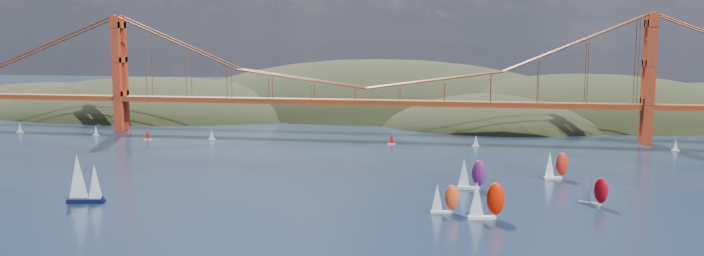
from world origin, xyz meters
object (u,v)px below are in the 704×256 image
object	(u,v)px
racer_1	(486,200)
racer_3	(556,165)
racer_2	(593,190)
racer_rwb	(471,173)
sloop_navy	(83,179)
racer_0	(444,198)

from	to	relation	value
racer_1	racer_3	xyz separation A→B (m)	(22.83, 53.24, -0.41)
racer_2	racer_rwb	size ratio (longest dim) A/B	0.89
racer_1	racer_2	world-z (taller)	racer_1
sloop_navy	racer_1	world-z (taller)	sloop_navy
racer_0	racer_rwb	xyz separation A→B (m)	(6.77, 29.92, 0.72)
racer_0	racer_1	distance (m)	11.21
racer_0	racer_2	xyz separation A→B (m)	(39.28, 15.67, 0.21)
racer_2	racer_3	size ratio (longest dim) A/B	0.92
sloop_navy	racer_3	world-z (taller)	sloop_navy
racer_1	racer_rwb	world-z (taller)	racer_1
sloop_navy	racer_2	world-z (taller)	sloop_navy
sloop_navy	racer_3	xyz separation A→B (m)	(130.97, 54.87, -1.99)
racer_0	racer_1	bearing A→B (deg)	-33.49
racer_3	racer_rwb	distance (m)	32.77
racer_3	racer_2	bearing A→B (deg)	-103.49
racer_3	racer_rwb	world-z (taller)	racer_rwb
racer_0	racer_2	size ratio (longest dim) A/B	0.95
sloop_navy	racer_rwb	size ratio (longest dim) A/B	1.49
racer_1	racer_2	size ratio (longest dim) A/B	1.19
sloop_navy	racer_1	size ratio (longest dim) A/B	1.41
sloop_navy	racer_rwb	bearing A→B (deg)	7.75
racer_0	racer_2	distance (m)	42.29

